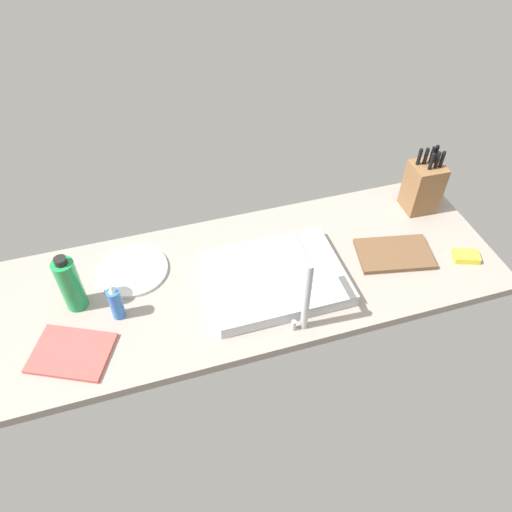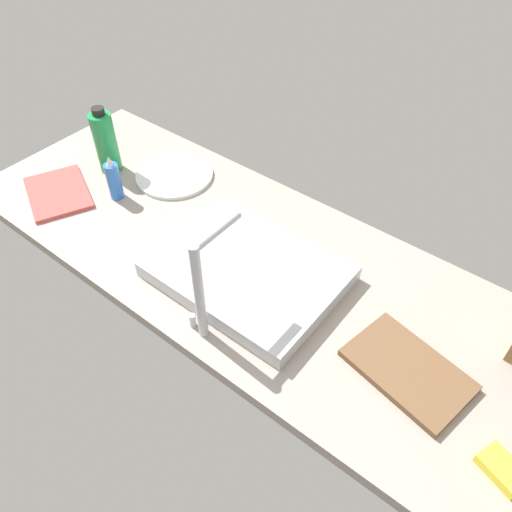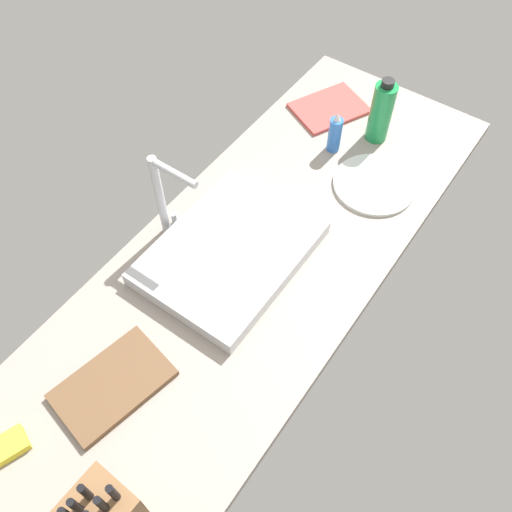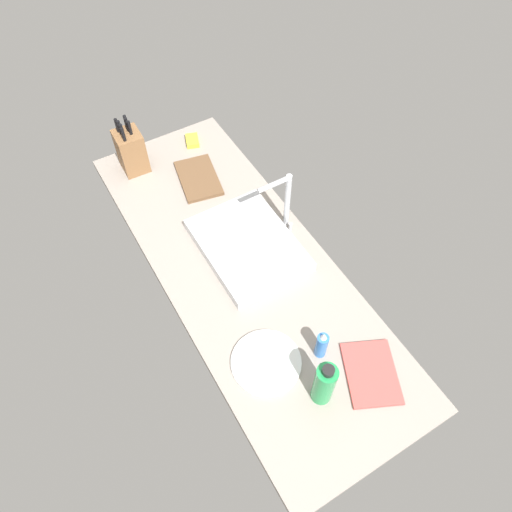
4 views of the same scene
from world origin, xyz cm
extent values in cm
cube|color=gray|center=(0.00, 0.00, 1.75)|extent=(177.25, 64.88, 3.50)
cube|color=#B7BABF|center=(-5.73, 5.77, 5.84)|extent=(47.18, 35.70, 4.67)
cylinder|color=#B7BABF|center=(-8.75, 26.36, 18.05)|extent=(2.40, 2.40, 29.10)
cylinder|color=#B7BABF|center=(-8.75, 19.39, 31.60)|extent=(2.00, 13.94, 2.00)
cylinder|color=#B7BABF|center=(-5.25, 26.36, 5.50)|extent=(1.60, 1.60, 4.00)
cube|color=brown|center=(-73.98, -16.16, 13.71)|extent=(12.43, 11.78, 20.42)
cylinder|color=black|center=(-77.20, -18.48, 27.29)|extent=(1.44, 1.44, 6.74)
cylinder|color=black|center=(-77.33, -14.28, 27.29)|extent=(1.44, 1.44, 6.74)
cylinder|color=black|center=(-75.33, -17.99, 27.29)|extent=(1.44, 1.44, 6.74)
cylinder|color=black|center=(-75.47, -14.49, 27.29)|extent=(1.44, 1.44, 6.74)
cylinder|color=black|center=(-72.65, -17.90, 27.29)|extent=(1.44, 1.44, 6.74)
cylinder|color=black|center=(-72.88, -14.28, 27.29)|extent=(1.44, 1.44, 6.74)
cylinder|color=black|center=(-70.14, -18.28, 27.29)|extent=(1.44, 1.44, 6.74)
cube|color=brown|center=(-51.97, 6.02, 4.40)|extent=(29.60, 21.83, 1.80)
cylinder|color=blue|center=(47.72, 4.62, 9.47)|extent=(4.22, 4.22, 11.94)
cone|color=silver|center=(47.72, 4.62, 16.84)|extent=(2.32, 2.32, 2.80)
cylinder|color=#1E8E47|center=(60.60, -4.00, 13.56)|extent=(7.09, 7.09, 20.11)
cylinder|color=black|center=(60.60, -4.00, 24.71)|extent=(3.90, 3.90, 2.20)
cylinder|color=silver|center=(41.25, -13.96, 4.10)|extent=(25.12, 25.12, 1.20)
cube|color=#CC4C47|center=(63.40, 15.42, 4.10)|extent=(28.90, 25.90, 1.20)
cube|color=yellow|center=(-76.34, 14.90, 4.70)|extent=(10.49, 8.66, 2.40)
camera|label=1|loc=(33.10, 112.10, 133.79)|focal=34.53mm
camera|label=2|loc=(-62.94, 74.69, 102.29)|focal=35.22mm
camera|label=3|loc=(-72.80, -50.73, 129.33)|focal=38.62mm
camera|label=4|loc=(97.26, -51.26, 162.51)|focal=33.38mm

